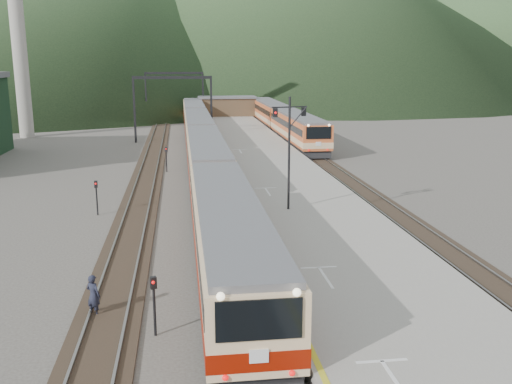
{
  "coord_description": "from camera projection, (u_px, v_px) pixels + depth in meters",
  "views": [
    {
      "loc": [
        -1.98,
        -15.68,
        9.8
      ],
      "look_at": [
        2.43,
        17.76,
        2.0
      ],
      "focal_mm": 40.0,
      "sensor_mm": 36.0,
      "label": 1
    }
  ],
  "objects": [
    {
      "name": "station_shed",
      "position": [
        227.0,
        106.0,
        93.09
      ],
      "size": [
        9.4,
        4.4,
        3.1
      ],
      "color": "brown",
      "rests_on": "platform"
    },
    {
      "name": "smokestack",
      "position": [
        17.0,
        18.0,
        71.32
      ],
      "size": [
        1.8,
        1.8,
        30.0
      ],
      "primitive_type": "cylinder",
      "color": "#9E998E",
      "rests_on": "ground"
    },
    {
      "name": "gantry_near",
      "position": [
        173.0,
        96.0,
        69.11
      ],
      "size": [
        9.55,
        0.25,
        8.0
      ],
      "color": "black",
      "rests_on": "ground"
    },
    {
      "name": "gantry_far",
      "position": [
        174.0,
        87.0,
        93.26
      ],
      "size": [
        9.55,
        0.25,
        8.0
      ],
      "color": "black",
      "rests_on": "ground"
    },
    {
      "name": "hill_c",
      "position": [
        459.0,
        22.0,
        228.84
      ],
      "size": [
        160.0,
        160.0,
        50.0
      ],
      "primitive_type": "cone",
      "color": "#2C4628",
      "rests_on": "ground"
    },
    {
      "name": "track_far",
      "position": [
        151.0,
        163.0,
        55.59
      ],
      "size": [
        2.6,
        200.0,
        0.23
      ],
      "color": "black",
      "rests_on": "ground"
    },
    {
      "name": "main_train",
      "position": [
        202.0,
        143.0,
        55.13
      ],
      "size": [
        2.97,
        81.27,
        3.62
      ],
      "color": "#E2BD8D",
      "rests_on": "track_main"
    },
    {
      "name": "worker",
      "position": [
        93.0,
        295.0,
        22.23
      ],
      "size": [
        0.74,
        0.68,
        1.7
      ],
      "primitive_type": "imported",
      "rotation": [
        0.0,
        0.0,
        2.56
      ],
      "color": "#1D1F2F",
      "rests_on": "ground"
    },
    {
      "name": "short_signal_b",
      "position": [
        166.0,
        156.0,
        51.05
      ],
      "size": [
        0.26,
        0.22,
        2.27
      ],
      "color": "black",
      "rests_on": "ground"
    },
    {
      "name": "signal_mast",
      "position": [
        289.0,
        141.0,
        33.67
      ],
      "size": [
        2.17,
        0.6,
        6.75
      ],
      "color": "black",
      "rests_on": "platform"
    },
    {
      "name": "short_signal_c",
      "position": [
        96.0,
        193.0,
        36.7
      ],
      "size": [
        0.24,
        0.19,
        2.27
      ],
      "color": "black",
      "rests_on": "ground"
    },
    {
      "name": "track_second",
      "position": [
        316.0,
        159.0,
        57.69
      ],
      "size": [
        2.6,
        200.0,
        0.23
      ],
      "color": "black",
      "rests_on": "ground"
    },
    {
      "name": "platform",
      "position": [
        261.0,
        159.0,
        54.91
      ],
      "size": [
        8.0,
        100.0,
        1.0
      ],
      "primitive_type": "cube",
      "color": "gray",
      "rests_on": "ground"
    },
    {
      "name": "track_main",
      "position": [
        202.0,
        162.0,
        56.23
      ],
      "size": [
        2.6,
        200.0,
        0.23
      ],
      "color": "black",
      "rests_on": "ground"
    },
    {
      "name": "second_train",
      "position": [
        282.0,
        119.0,
        76.58
      ],
      "size": [
        3.07,
        41.77,
        3.75
      ],
      "color": "#D05F30",
      "rests_on": "track_second"
    },
    {
      "name": "short_signal_a",
      "position": [
        154.0,
        298.0,
        20.49
      ],
      "size": [
        0.26,
        0.22,
        2.27
      ],
      "color": "black",
      "rests_on": "ground"
    }
  ]
}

